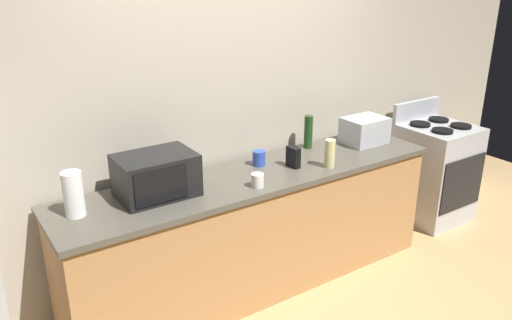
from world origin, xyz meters
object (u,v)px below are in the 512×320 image
object	(u,v)px
bottle_wine	(308,132)
mug_white	(258,180)
cordless_phone	(293,157)
mug_blue	(259,158)
paper_towel_roll	(73,194)
stove_range	(434,171)
microwave	(156,175)
toaster_oven	(365,130)
bottle_vinegar	(330,153)

from	to	relation	value
bottle_wine	mug_white	distance (m)	0.87
cordless_phone	mug_blue	xyz separation A→B (m)	(-0.19, 0.16, -0.02)
cordless_phone	bottle_wine	world-z (taller)	bottle_wine
cordless_phone	bottle_wine	distance (m)	0.44
paper_towel_roll	cordless_phone	xyz separation A→B (m)	(1.52, -0.09, -0.06)
stove_range	paper_towel_roll	distance (m)	3.28
bottle_wine	mug_blue	size ratio (longest dim) A/B	2.41
mug_white	microwave	bearing A→B (deg)	157.51
microwave	toaster_oven	distance (m)	1.82
stove_range	mug_white	bearing A→B (deg)	-174.64
stove_range	microwave	world-z (taller)	microwave
stove_range	mug_white	size ratio (longest dim) A/B	11.71
stove_range	toaster_oven	bearing A→B (deg)	176.17
bottle_vinegar	bottle_wine	bearing A→B (deg)	71.45
stove_range	toaster_oven	world-z (taller)	toaster_oven
microwave	bottle_vinegar	size ratio (longest dim) A/B	2.33
paper_towel_roll	bottle_vinegar	size ratio (longest dim) A/B	1.31
stove_range	mug_white	xyz separation A→B (m)	(-2.12, -0.20, 0.48)
cordless_phone	bottle_vinegar	size ratio (longest dim) A/B	0.73
cordless_phone	mug_blue	size ratio (longest dim) A/B	1.37
toaster_oven	bottle_vinegar	distance (m)	0.65
microwave	bottle_wine	xyz separation A→B (m)	(1.36, 0.17, -0.00)
cordless_phone	mug_white	size ratio (longest dim) A/B	1.63
stove_range	bottle_wine	world-z (taller)	bottle_wine
microwave	cordless_phone	distance (m)	1.02
stove_range	microwave	xyz separation A→B (m)	(-2.72, 0.05, 0.57)
bottle_vinegar	mug_white	size ratio (longest dim) A/B	2.24
stove_range	mug_white	distance (m)	2.19
bottle_wine	mug_blue	xyz separation A→B (m)	(-0.54, -0.10, -0.08)
paper_towel_roll	mug_blue	size ratio (longest dim) A/B	2.47
bottle_wine	toaster_oven	bearing A→B (deg)	-18.93
paper_towel_roll	bottle_vinegar	world-z (taller)	paper_towel_roll
microwave	mug_blue	size ratio (longest dim) A/B	4.39
mug_white	bottle_vinegar	bearing A→B (deg)	0.74
microwave	mug_white	world-z (taller)	microwave
stove_range	toaster_oven	xyz separation A→B (m)	(-0.90, 0.06, 0.54)
paper_towel_roll	cordless_phone	world-z (taller)	paper_towel_roll
paper_towel_roll	microwave	bearing A→B (deg)	-0.25
bottle_vinegar	mug_white	bearing A→B (deg)	-179.26
cordless_phone	bottle_vinegar	world-z (taller)	bottle_vinegar
bottle_wine	mug_white	size ratio (longest dim) A/B	2.86
paper_towel_roll	mug_white	size ratio (longest dim) A/B	2.93
stove_range	microwave	size ratio (longest dim) A/B	2.25
microwave	mug_white	size ratio (longest dim) A/B	5.20
microwave	bottle_wine	world-z (taller)	microwave
toaster_oven	microwave	bearing A→B (deg)	-179.62
microwave	toaster_oven	size ratio (longest dim) A/B	1.41
cordless_phone	mug_white	bearing A→B (deg)	-162.50
bottle_wine	mug_white	world-z (taller)	bottle_wine
toaster_oven	bottle_vinegar	xyz separation A→B (m)	(-0.60, -0.25, -0.00)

